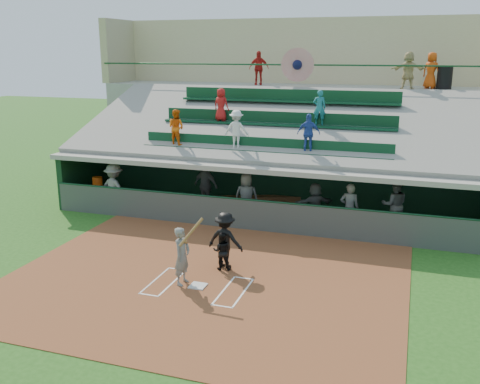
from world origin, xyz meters
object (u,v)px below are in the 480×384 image
(catcher, at_px, (222,251))
(white_table, at_px, (99,196))
(water_cooler, at_px, (97,182))
(batter_at_plate, at_px, (182,256))
(trash_bin, at_px, (445,78))
(home_plate, at_px, (198,286))

(catcher, height_order, white_table, catcher)
(water_cooler, bearing_deg, batter_at_plate, -42.63)
(batter_at_plate, bearing_deg, trash_bin, 62.16)
(white_table, relative_size, water_cooler, 2.20)
(white_table, height_order, trash_bin, trash_bin)
(white_table, xyz_separation_m, water_cooler, (-0.05, 0.02, 0.59))
(home_plate, distance_m, batter_at_plate, 0.93)
(catcher, distance_m, water_cooler, 8.53)
(home_plate, distance_m, catcher, 1.45)
(batter_at_plate, bearing_deg, white_table, 137.26)
(water_cooler, height_order, trash_bin, trash_bin)
(water_cooler, bearing_deg, catcher, -33.13)
(home_plate, bearing_deg, trash_bin, 63.86)
(home_plate, relative_size, trash_bin, 0.45)
(batter_at_plate, height_order, catcher, batter_at_plate)
(home_plate, relative_size, white_table, 0.48)
(home_plate, distance_m, white_table, 9.10)
(white_table, bearing_deg, catcher, -12.14)
(batter_at_plate, distance_m, trash_bin, 15.13)
(water_cooler, distance_m, trash_bin, 15.47)
(trash_bin, bearing_deg, white_table, -152.30)
(home_plate, height_order, water_cooler, water_cooler)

